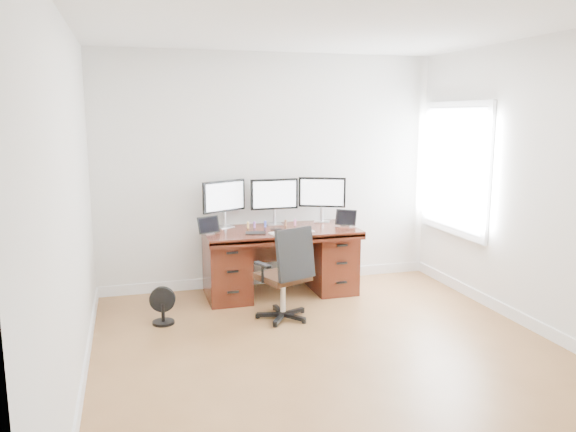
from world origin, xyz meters
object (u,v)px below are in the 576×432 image
object	(u,v)px
desk	(280,259)
floor_fan	(163,306)
office_chair	(286,289)
keyboard	(282,232)
monitor_center	(274,196)

from	to	relation	value
desk	floor_fan	bearing A→B (deg)	-155.68
desk	floor_fan	size ratio (longest dim) A/B	4.66
floor_fan	office_chair	bearing A→B (deg)	0.52
keyboard	office_chair	bearing A→B (deg)	-122.04
office_chair	floor_fan	xyz separation A→B (m)	(-1.17, 0.22, -0.13)
office_chair	floor_fan	bearing A→B (deg)	147.87
monitor_center	keyboard	world-z (taller)	monitor_center
keyboard	desk	bearing A→B (deg)	61.78
desk	office_chair	size ratio (longest dim) A/B	1.80
floor_fan	monitor_center	xyz separation A→B (m)	(1.34, 0.84, 0.91)
desk	keyboard	bearing A→B (deg)	-98.68
office_chair	monitor_center	size ratio (longest dim) A/B	1.72
monitor_center	keyboard	xyz separation A→B (m)	(-0.04, -0.48, -0.33)
office_chair	keyboard	bearing A→B (deg)	55.93
desk	keyboard	distance (m)	0.43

